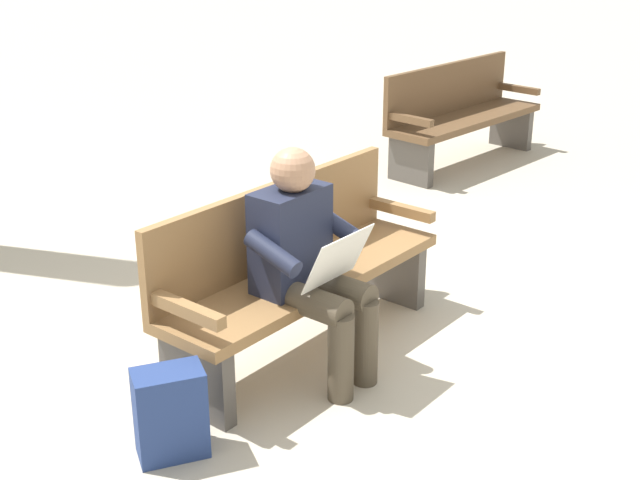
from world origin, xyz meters
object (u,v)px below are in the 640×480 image
object	(u,v)px
person_seated	(308,260)
bench_far	(460,114)
bench_near	(296,268)
backpack	(170,413)

from	to	relation	value
person_seated	bench_far	bearing A→B (deg)	-160.28
bench_near	backpack	xyz separation A→B (m)	(1.10, 0.13, -0.26)
bench_near	bench_far	distance (m)	3.77
person_seated	bench_far	size ratio (longest dim) A/B	0.64
bench_near	backpack	world-z (taller)	bench_near
person_seated	bench_far	xyz separation A→B (m)	(-3.87, -1.04, -0.17)
bench_near	bench_far	world-z (taller)	same
backpack	bench_far	size ratio (longest dim) A/B	0.22
bench_near	bench_far	bearing A→B (deg)	-162.70
bench_near	person_seated	distance (m)	0.34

